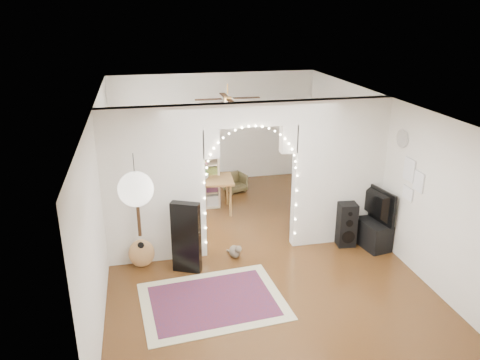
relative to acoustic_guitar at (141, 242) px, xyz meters
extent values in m
plane|color=black|center=(1.93, 0.25, -0.47)|extent=(7.50, 7.50, 0.00)
cube|color=white|center=(1.93, 0.25, 2.23)|extent=(5.00, 7.50, 0.02)
cube|color=silver|center=(1.93, 4.00, 0.88)|extent=(5.00, 0.02, 2.70)
cube|color=silver|center=(1.93, -3.50, 0.88)|extent=(5.00, 0.02, 2.70)
cube|color=silver|center=(-0.57, 0.25, 0.88)|extent=(0.02, 7.50, 2.70)
cube|color=silver|center=(4.43, 0.25, 0.88)|extent=(0.02, 7.50, 2.70)
cube|color=silver|center=(0.28, 0.25, 0.88)|extent=(1.70, 0.20, 2.70)
cube|color=silver|center=(3.58, 0.25, 0.88)|extent=(1.70, 0.20, 2.70)
cube|color=silver|center=(1.93, 0.25, 2.03)|extent=(1.60, 0.20, 0.40)
cube|color=white|center=(-0.54, 2.05, 1.03)|extent=(0.04, 1.20, 1.40)
cylinder|color=white|center=(4.41, -0.35, 1.63)|extent=(0.03, 0.31, 0.31)
sphere|color=white|center=(0.03, -2.15, 1.78)|extent=(0.40, 0.40, 0.40)
cube|color=maroon|center=(1.01, -1.24, -0.47)|extent=(2.22, 1.75, 0.02)
cube|color=black|center=(0.74, -0.27, 0.14)|extent=(0.49, 0.34, 1.23)
ellipsoid|color=#B27C47|center=(0.00, 0.00, -0.02)|extent=(0.46, 0.29, 0.52)
cube|color=#311A0D|center=(0.00, 0.00, 0.42)|extent=(0.06, 0.05, 0.60)
cube|color=#311A0D|center=(0.00, 0.00, 0.74)|extent=(0.07, 0.05, 0.13)
ellipsoid|color=brown|center=(1.60, 0.00, -0.37)|extent=(0.28, 0.34, 0.21)
sphere|color=brown|center=(1.65, -0.11, -0.27)|extent=(0.16, 0.16, 0.12)
cone|color=brown|center=(1.62, -0.11, -0.21)|extent=(0.04, 0.04, 0.04)
cone|color=brown|center=(1.68, -0.11, -0.21)|extent=(0.04, 0.04, 0.04)
cylinder|color=brown|center=(1.55, 0.15, -0.44)|extent=(0.10, 0.19, 0.06)
cube|color=black|center=(3.71, 0.00, -0.06)|extent=(0.35, 0.31, 0.83)
cylinder|color=black|center=(3.69, -0.14, -0.24)|extent=(0.24, 0.04, 0.24)
cylinder|color=black|center=(3.69, -0.14, 0.03)|extent=(0.13, 0.03, 0.13)
cylinder|color=black|center=(3.69, -0.14, 0.22)|extent=(0.08, 0.03, 0.07)
cube|color=black|center=(4.13, 0.00, -0.22)|extent=(0.57, 1.05, 0.50)
imported|color=black|center=(4.13, 0.00, 0.34)|extent=(0.32, 1.08, 0.62)
cube|color=beige|center=(1.10, 2.36, 0.19)|extent=(1.30, 0.41, 1.33)
cube|color=olive|center=(1.38, 2.05, 0.26)|extent=(1.26, 0.89, 0.05)
cylinder|color=olive|center=(0.83, 1.77, -0.12)|extent=(0.05, 0.05, 0.70)
cylinder|color=olive|center=(1.87, 1.69, -0.12)|extent=(0.05, 0.05, 0.70)
cylinder|color=olive|center=(0.88, 2.41, -0.12)|extent=(0.05, 0.05, 0.70)
cylinder|color=olive|center=(1.92, 2.33, -0.12)|extent=(0.05, 0.05, 0.70)
imported|color=white|center=(1.38, 2.05, 0.38)|extent=(0.20, 0.20, 0.19)
imported|color=#4D4426|center=(2.25, 3.10, -0.26)|extent=(0.60, 0.61, 0.44)
imported|color=#4D4426|center=(3.11, 0.67, -0.25)|extent=(0.56, 0.57, 0.44)
camera|label=1|loc=(0.13, -7.16, 3.69)|focal=35.00mm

